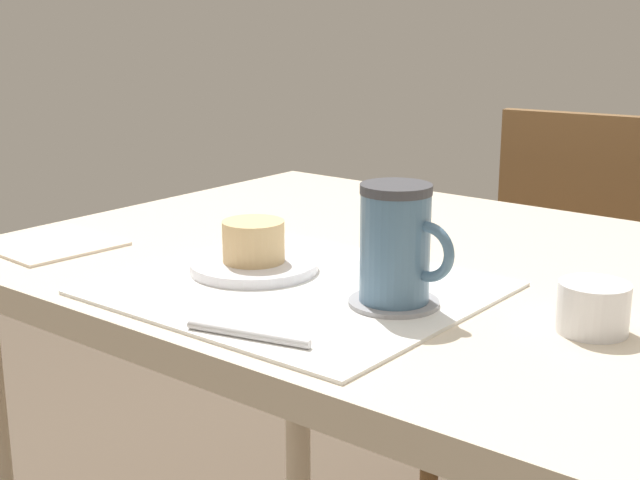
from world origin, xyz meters
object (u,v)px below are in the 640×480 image
object	(u,v)px
dining_table	(399,329)
coffee_mug	(397,243)
pastry	(254,241)
sugar_bowl	(593,308)
wooden_chair	(567,309)
pastry_plate	(254,266)

from	to	relation	value
dining_table	coffee_mug	size ratio (longest dim) A/B	8.09
pastry	sugar_bowl	bearing A→B (deg)	9.17
pastry	coffee_mug	xyz separation A→B (m)	(0.20, 0.00, 0.03)
pastry	sugar_bowl	distance (m)	0.40
dining_table	coffee_mug	world-z (taller)	coffee_mug
wooden_chair	pastry_plate	world-z (taller)	wooden_chair
pastry_plate	coffee_mug	bearing A→B (deg)	0.19
wooden_chair	sugar_bowl	bearing A→B (deg)	106.32
coffee_mug	pastry_plate	bearing A→B (deg)	-179.81
pastry	pastry_plate	bearing A→B (deg)	0.00
dining_table	sugar_bowl	size ratio (longest dim) A/B	14.39
wooden_chair	pastry_plate	bearing A→B (deg)	80.16
pastry_plate	pastry	xyz separation A→B (m)	(0.00, 0.00, 0.03)
dining_table	pastry	distance (m)	0.24
dining_table	pastry	bearing A→B (deg)	-120.05
wooden_chair	sugar_bowl	world-z (taller)	wooden_chair
pastry	wooden_chair	bearing A→B (deg)	87.63
pastry_plate	sugar_bowl	size ratio (longest dim) A/B	2.18
dining_table	wooden_chair	bearing A→B (deg)	95.01
pastry_plate	coffee_mug	size ratio (longest dim) A/B	1.23
pastry	coffee_mug	bearing A→B (deg)	0.19
wooden_chair	sugar_bowl	xyz separation A→B (m)	(0.35, -0.81, 0.30)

